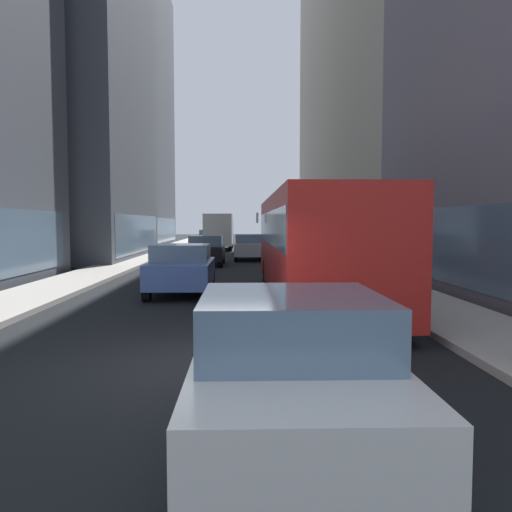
% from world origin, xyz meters
% --- Properties ---
extents(ground_plane, '(120.00, 120.00, 0.00)m').
position_xyz_m(ground_plane, '(0.00, 35.00, 0.00)').
color(ground_plane, black).
extents(sidewalk_left, '(2.40, 110.00, 0.15)m').
position_xyz_m(sidewalk_left, '(-5.70, 35.00, 0.07)').
color(sidewalk_left, '#9E9991').
rests_on(sidewalk_left, ground).
extents(sidewalk_right, '(2.40, 110.00, 0.15)m').
position_xyz_m(sidewalk_right, '(5.70, 35.00, 0.07)').
color(sidewalk_right, '#ADA89E').
rests_on(sidewalk_right, ground).
extents(building_left_mid, '(11.99, 14.01, 22.77)m').
position_xyz_m(building_left_mid, '(-11.90, 24.73, 11.38)').
color(building_left_mid, '#4C515B').
rests_on(building_left_mid, ground).
extents(building_left_far, '(9.72, 18.82, 27.07)m').
position_xyz_m(building_left_far, '(-11.90, 41.79, 13.53)').
color(building_left_far, '#4C515B').
rests_on(building_left_far, ground).
extents(building_right_far, '(8.31, 20.95, 35.52)m').
position_xyz_m(building_right_far, '(11.90, 41.94, 17.75)').
color(building_right_far, '#B2A893').
rests_on(building_right_far, ground).
extents(transit_bus, '(2.78, 11.53, 3.05)m').
position_xyz_m(transit_bus, '(2.80, 6.47, 1.78)').
color(transit_bus, red).
rests_on(transit_bus, ground).
extents(car_silver_sedan, '(1.81, 4.14, 1.62)m').
position_xyz_m(car_silver_sedan, '(1.20, 23.06, 0.82)').
color(car_silver_sedan, '#B7BABF').
rests_on(car_silver_sedan, ground).
extents(car_grey_wagon, '(1.72, 3.99, 1.62)m').
position_xyz_m(car_grey_wagon, '(-2.80, 44.16, 0.82)').
color(car_grey_wagon, slate).
rests_on(car_grey_wagon, ground).
extents(car_blue_hatchback, '(1.92, 3.92, 1.62)m').
position_xyz_m(car_blue_hatchback, '(-1.20, 8.13, 0.82)').
color(car_blue_hatchback, '#4C6BB7').
rests_on(car_blue_hatchback, ground).
extents(car_white_van, '(1.84, 4.02, 1.62)m').
position_xyz_m(car_white_van, '(1.20, -3.06, 0.82)').
color(car_white_van, silver).
rests_on(car_white_van, ground).
extents(car_black_suv, '(1.91, 3.97, 1.62)m').
position_xyz_m(car_black_suv, '(-1.20, 19.34, 0.82)').
color(car_black_suv, black).
rests_on(car_black_suv, ground).
extents(box_truck, '(2.30, 7.50, 3.05)m').
position_xyz_m(box_truck, '(-1.20, 35.22, 1.67)').
color(box_truck, '#19519E').
rests_on(box_truck, ground).
extents(dalmatian_dog, '(0.22, 0.96, 0.72)m').
position_xyz_m(dalmatian_dog, '(0.76, 1.33, 0.51)').
color(dalmatian_dog, white).
rests_on(dalmatian_dog, ground).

